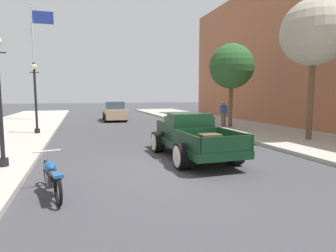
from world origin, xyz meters
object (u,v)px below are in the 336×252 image
street_tree_nearest (314,33)px  street_tree_second (231,67)px  hotrod_truck_dark_green (190,136)px  motorcycle_parked (52,176)px  car_background_tan (115,112)px  pedestrian_sidewalk_right (224,112)px  flagpole (36,51)px  street_lamp_far (35,92)px

street_tree_nearest → street_tree_second: bearing=98.7°
hotrod_truck_dark_green → motorcycle_parked: hotrod_truck_dark_green is taller
hotrod_truck_dark_green → car_background_tan: 15.28m
motorcycle_parked → street_tree_second: bearing=44.0°
hotrod_truck_dark_green → street_tree_nearest: size_ratio=0.77×
pedestrian_sidewalk_right → street_tree_nearest: 7.35m
motorcycle_parked → street_tree_nearest: street_tree_nearest is taller
street_tree_nearest → street_tree_second: street_tree_nearest is taller
street_tree_nearest → flagpole: bearing=131.7°
car_background_tan → pedestrian_sidewalk_right: (6.22, -8.05, 0.32)m
motorcycle_parked → street_tree_nearest: bearing=19.8°
hotrod_truck_dark_green → pedestrian_sidewalk_right: (5.27, 7.20, 0.33)m
flagpole → street_tree_nearest: 20.34m
street_lamp_far → street_tree_nearest: 14.24m
flagpole → street_tree_nearest: (13.52, -15.18, -0.74)m
hotrod_truck_dark_green → street_lamp_far: 9.66m
car_background_tan → pedestrian_sidewalk_right: pedestrian_sidewalk_right is taller
car_background_tan → street_tree_second: size_ratio=0.81×
car_background_tan → street_tree_nearest: bearing=-62.4°
hotrod_truck_dark_green → street_tree_second: (5.58, 6.87, 3.29)m
pedestrian_sidewalk_right → street_lamp_far: street_lamp_far is taller
motorcycle_parked → pedestrian_sidewalk_right: 13.97m
street_lamp_far → hotrod_truck_dark_green: bearing=-50.3°
street_lamp_far → flagpole: flagpole is taller
street_lamp_far → flagpole: (-0.99, 8.95, 3.39)m
hotrod_truck_dark_green → motorcycle_parked: (-4.44, -2.82, -0.31)m
street_tree_nearest → pedestrian_sidewalk_right: bearing=101.0°
street_lamp_far → street_tree_second: 11.78m
pedestrian_sidewalk_right → street_lamp_far: bearing=179.3°
pedestrian_sidewalk_right → flagpole: bearing=143.6°
motorcycle_parked → car_background_tan: 18.41m
street_lamp_far → street_tree_second: (11.65, -0.47, 1.65)m
street_lamp_far → street_tree_nearest: size_ratio=0.60×
hotrod_truck_dark_green → motorcycle_parked: 5.27m
car_background_tan → street_tree_nearest: street_tree_nearest is taller
street_tree_nearest → street_lamp_far: bearing=153.6°
motorcycle_parked → street_tree_second: (10.02, 9.69, 3.60)m
hotrod_truck_dark_green → street_tree_nearest: 7.82m
hotrod_truck_dark_green → car_background_tan: car_background_tan is taller
pedestrian_sidewalk_right → motorcycle_parked: bearing=-134.1°
hotrod_truck_dark_green → car_background_tan: (-0.95, 15.25, 0.01)m
car_background_tan → street_tree_second: (6.53, -8.38, 3.27)m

